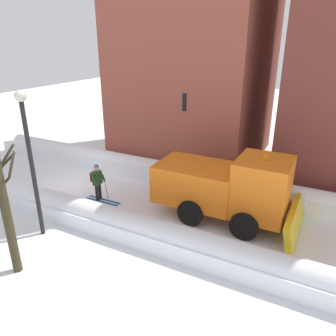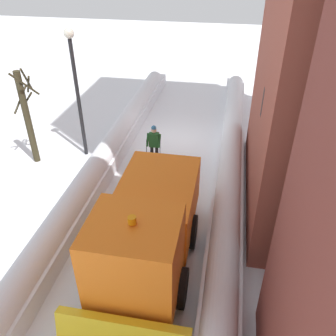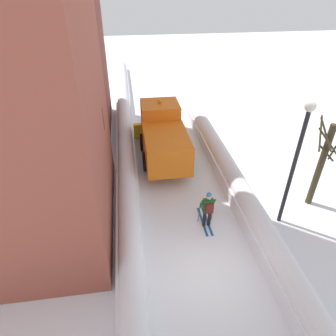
{
  "view_description": "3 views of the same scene",
  "coord_description": "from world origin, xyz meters",
  "px_view_note": "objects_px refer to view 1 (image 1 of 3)",
  "views": [
    {
      "loc": [
        11.39,
        11.5,
        7.18
      ],
      "look_at": [
        -0.59,
        5.26,
        1.75
      ],
      "focal_mm": 34.89,
      "sensor_mm": 36.0,
      "label": 1
    },
    {
      "loc": [
        -2.37,
        15.22,
        8.34
      ],
      "look_at": [
        -0.52,
        5.26,
        1.76
      ],
      "focal_mm": 37.54,
      "sensor_mm": 36.0,
      "label": 2
    },
    {
      "loc": [
        -2.34,
        -6.86,
        9.23
      ],
      "look_at": [
        -0.57,
        5.45,
        1.0
      ],
      "focal_mm": 31.63,
      "sensor_mm": 36.0,
      "label": 3
    }
  ],
  "objects_px": {
    "skier": "(97,180)",
    "bare_tree_near": "(6,212)",
    "traffic_light_pole": "(184,120)",
    "plow_truck": "(227,187)",
    "street_lamp": "(29,149)"
  },
  "relations": [
    {
      "from": "plow_truck",
      "to": "street_lamp",
      "type": "relative_size",
      "value": 1.08
    },
    {
      "from": "skier",
      "to": "traffic_light_pole",
      "type": "relative_size",
      "value": 0.39
    },
    {
      "from": "traffic_light_pole",
      "to": "bare_tree_near",
      "type": "distance_m",
      "value": 9.6
    },
    {
      "from": "plow_truck",
      "to": "traffic_light_pole",
      "type": "distance_m",
      "value": 4.87
    },
    {
      "from": "street_lamp",
      "to": "skier",
      "type": "bearing_deg",
      "value": 177.56
    },
    {
      "from": "skier",
      "to": "traffic_light_pole",
      "type": "height_order",
      "value": "traffic_light_pole"
    },
    {
      "from": "traffic_light_pole",
      "to": "bare_tree_near",
      "type": "bearing_deg",
      "value": -10.08
    },
    {
      "from": "traffic_light_pole",
      "to": "skier",
      "type": "bearing_deg",
      "value": -30.8
    },
    {
      "from": "plow_truck",
      "to": "skier",
      "type": "xyz_separation_m",
      "value": [
        1.12,
        -5.86,
        -0.48
      ]
    },
    {
      "from": "skier",
      "to": "traffic_light_pole",
      "type": "distance_m",
      "value": 5.34
    },
    {
      "from": "traffic_light_pole",
      "to": "street_lamp",
      "type": "bearing_deg",
      "value": -19.4
    },
    {
      "from": "skier",
      "to": "traffic_light_pole",
      "type": "xyz_separation_m",
      "value": [
        -4.17,
        2.48,
        2.23
      ]
    },
    {
      "from": "skier",
      "to": "bare_tree_near",
      "type": "xyz_separation_m",
      "value": [
        5.23,
        0.81,
        1.2
      ]
    },
    {
      "from": "skier",
      "to": "plow_truck",
      "type": "bearing_deg",
      "value": 100.85
    },
    {
      "from": "skier",
      "to": "bare_tree_near",
      "type": "bearing_deg",
      "value": 8.85
    }
  ]
}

